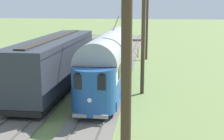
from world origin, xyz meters
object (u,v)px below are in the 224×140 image
(vintage_streetcar, at_px, (110,59))
(catenary_pole_mid_near, at_px, (142,38))
(catenary_pole_foreground, at_px, (146,25))
(catenary_pole_mid_far, at_px, (123,98))
(track_end_bumper, at_px, (90,56))
(switch_stand, at_px, (138,52))
(boxcar_adjacent, at_px, (56,62))

(vintage_streetcar, bearing_deg, catenary_pole_mid_near, 150.83)
(catenary_pole_foreground, xyz_separation_m, catenary_pole_mid_far, (0.00, 28.74, 0.00))
(catenary_pole_foreground, distance_m, catenary_pole_mid_near, 14.37)
(catenary_pole_foreground, bearing_deg, catenary_pole_mid_near, 90.00)
(track_end_bumper, bearing_deg, catenary_pole_mid_near, 115.66)
(vintage_streetcar, height_order, track_end_bumper, vintage_streetcar)
(switch_stand, relative_size, track_end_bumper, 0.69)
(catenary_pole_mid_near, distance_m, catenary_pole_mid_far, 14.37)
(vintage_streetcar, distance_m, catenary_pole_foreground, 13.33)
(catenary_pole_foreground, height_order, catenary_pole_mid_far, same)
(catenary_pole_mid_far, bearing_deg, track_end_bumper, -76.87)
(catenary_pole_mid_near, bearing_deg, track_end_bumper, -64.34)
(boxcar_adjacent, relative_size, catenary_pole_mid_near, 1.81)
(boxcar_adjacent, xyz_separation_m, switch_stand, (-5.56, -14.91, -1.46))
(catenary_pole_mid_far, bearing_deg, vintage_streetcar, -80.97)
(catenary_pole_foreground, relative_size, switch_stand, 6.31)
(boxcar_adjacent, distance_m, switch_stand, 15.98)
(catenary_pole_mid_near, xyz_separation_m, catenary_pole_mid_far, (0.00, 14.37, 0.00))
(vintage_streetcar, distance_m, catenary_pole_mid_far, 16.07)
(switch_stand, bearing_deg, boxcar_adjacent, 69.55)
(boxcar_adjacent, bearing_deg, catenary_pole_foreground, -114.93)
(vintage_streetcar, relative_size, catenary_pole_foreground, 2.06)
(boxcar_adjacent, distance_m, catenary_pole_mid_far, 16.20)
(vintage_streetcar, xyz_separation_m, boxcar_adjacent, (4.02, 1.06, -0.09))
(boxcar_adjacent, bearing_deg, switch_stand, -110.45)
(catenary_pole_mid_near, distance_m, track_end_bumper, 15.49)
(catenary_pole_foreground, bearing_deg, switch_stand, -42.43)
(boxcar_adjacent, xyz_separation_m, track_end_bumper, (-0.00, -13.23, -1.77))
(boxcar_adjacent, height_order, catenary_pole_mid_near, catenary_pole_mid_near)
(boxcar_adjacent, bearing_deg, vintage_streetcar, -165.20)
(boxcar_adjacent, height_order, catenary_pole_mid_far, catenary_pole_mid_far)
(catenary_pole_foreground, bearing_deg, track_end_bumper, 6.97)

